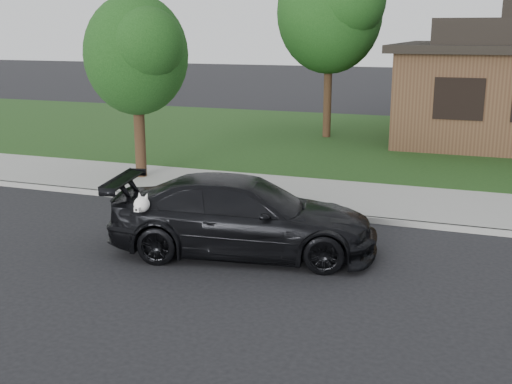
% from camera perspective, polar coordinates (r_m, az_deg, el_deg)
% --- Properties ---
extents(ground, '(120.00, 120.00, 0.00)m').
position_cam_1_polar(ground, '(9.91, 13.39, -8.90)').
color(ground, black).
rests_on(ground, ground).
extents(sidewalk, '(60.00, 3.00, 0.12)m').
position_cam_1_polar(sidewalk, '(14.62, 15.83, -1.26)').
color(sidewalk, gray).
rests_on(sidewalk, ground).
extents(curb, '(60.00, 0.12, 0.12)m').
position_cam_1_polar(curb, '(13.18, 15.29, -2.90)').
color(curb, gray).
rests_on(curb, ground).
extents(lawn, '(60.00, 13.00, 0.13)m').
position_cam_1_polar(lawn, '(22.43, 17.52, 3.91)').
color(lawn, '#193814').
rests_on(lawn, ground).
extents(sedan, '(4.92, 2.74, 1.35)m').
position_cam_1_polar(sedan, '(11.19, -1.18, -2.14)').
color(sedan, black).
rests_on(sedan, ground).
extents(tree_0, '(3.78, 3.60, 6.34)m').
position_cam_1_polar(tree_0, '(22.60, 6.92, 15.78)').
color(tree_0, '#332114').
rests_on(tree_0, ground).
extents(tree_2, '(2.73, 2.60, 4.59)m').
position_cam_1_polar(tree_2, '(16.46, -10.41, 12.05)').
color(tree_2, '#332114').
rests_on(tree_2, ground).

